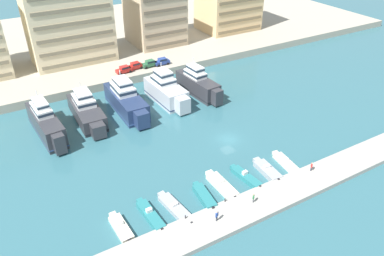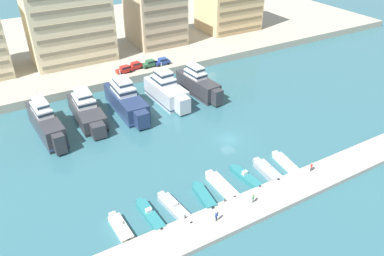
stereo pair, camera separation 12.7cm
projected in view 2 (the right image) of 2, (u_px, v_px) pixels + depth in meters
name	position (u px, v px, depth m)	size (l,w,h in m)	color
ground_plane	(228.00, 140.00, 72.81)	(400.00, 400.00, 0.00)	#336670
quay_promenade	(110.00, 37.00, 122.00)	(180.00, 70.00, 2.03)	#ADA38E
pier_dock	(290.00, 190.00, 59.90)	(120.00, 5.81, 0.81)	#A8A399
yacht_charcoal_far_left	(46.00, 123.00, 72.99)	(4.81, 17.48, 8.84)	#333338
yacht_charcoal_left	(87.00, 110.00, 78.22)	(5.23, 17.48, 7.83)	#333338
yacht_navy_mid_left	(126.00, 100.00, 81.25)	(5.05, 18.38, 8.74)	navy
yacht_silver_center_left	(167.00, 91.00, 85.03)	(5.58, 15.82, 8.86)	silver
yacht_charcoal_center	(198.00, 84.00, 88.15)	(5.00, 15.97, 8.53)	#333338
motorboat_cream_far_left	(120.00, 227.00, 53.10)	(1.99, 6.43, 1.20)	beige
motorboat_teal_left	(150.00, 215.00, 55.08)	(1.94, 7.58, 1.45)	teal
motorboat_grey_mid_left	(175.00, 208.00, 56.34)	(2.81, 8.48, 1.15)	#9EA3A8
motorboat_teal_center_left	(204.00, 196.00, 58.36)	(2.25, 6.61, 1.09)	teal
motorboat_cream_center	(221.00, 185.00, 60.86)	(2.25, 7.78, 1.18)	beige
motorboat_teal_center_right	(246.00, 177.00, 62.49)	(2.14, 7.13, 1.47)	teal
motorboat_grey_mid_right	(267.00, 170.00, 63.98)	(2.55, 6.83, 1.43)	#9EA3A8
motorboat_cream_right	(286.00, 163.00, 65.85)	(2.52, 7.11, 1.19)	beige
car_red_far_left	(124.00, 69.00, 94.45)	(4.24, 2.22, 1.80)	red
car_red_left	(135.00, 65.00, 96.54)	(4.24, 2.22, 1.80)	red
car_green_mid_left	(150.00, 63.00, 97.78)	(4.19, 2.11, 1.80)	#2D6642
car_blue_center_left	(162.00, 61.00, 98.99)	(4.11, 1.95, 1.80)	#28428E
apartment_block_left	(68.00, 16.00, 96.11)	(21.33, 12.49, 25.61)	beige
apartment_block_mid_left	(155.00, 15.00, 110.46)	(14.63, 15.22, 18.49)	#C6AD89
pedestrian_near_edge	(253.00, 198.00, 56.36)	(0.50, 0.44, 1.59)	#4C515B
pedestrian_mid_deck	(217.00, 215.00, 53.12)	(0.62, 0.43, 1.78)	#282D3D
pedestrian_far_side	(312.00, 166.00, 62.83)	(0.45, 0.52, 1.64)	#282D3D
bollard_west	(185.00, 217.00, 53.89)	(0.20, 0.20, 0.61)	#2D2D33
bollard_west_mid	(225.00, 200.00, 56.83)	(0.20, 0.20, 0.61)	#2D2D33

